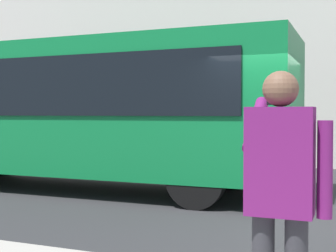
% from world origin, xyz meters
% --- Properties ---
extents(ground_plane, '(60.00, 60.00, 0.00)m').
position_xyz_m(ground_plane, '(0.00, 0.00, 0.00)').
color(ground_plane, '#2B2B2D').
extents(red_bus, '(9.05, 2.54, 3.08)m').
position_xyz_m(red_bus, '(4.54, -0.75, 1.68)').
color(red_bus, '#0F7238').
rests_on(red_bus, ground_plane).
extents(pedestrian_photographer, '(0.53, 0.52, 1.70)m').
position_xyz_m(pedestrian_photographer, '(-0.52, 4.76, 1.14)').
color(pedestrian_photographer, '#2D2D33').
rests_on(pedestrian_photographer, sidewalk_curb).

